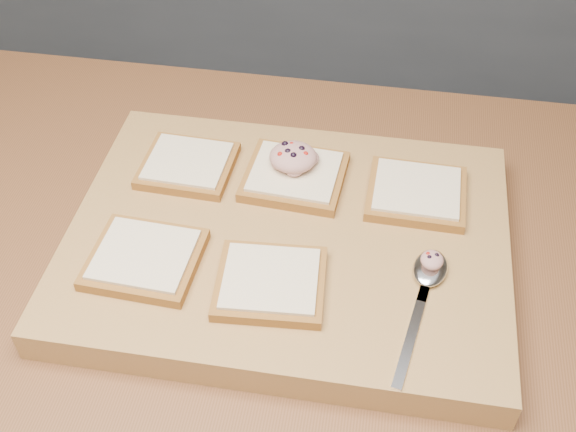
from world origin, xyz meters
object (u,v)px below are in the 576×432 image
object	(u,v)px
tuna_salad_dollop	(293,157)
cutting_board	(288,243)
bread_far_center	(295,176)
spoon	(428,277)

from	to	relation	value
tuna_salad_dollop	cutting_board	bearing A→B (deg)	-84.23
cutting_board	bread_far_center	distance (m)	0.10
bread_far_center	spoon	distance (m)	0.23
cutting_board	tuna_salad_dollop	world-z (taller)	tuna_salad_dollop
bread_far_center	spoon	world-z (taller)	bread_far_center
cutting_board	tuna_salad_dollop	xyz separation A→B (m)	(-0.01, 0.10, 0.05)
tuna_salad_dollop	spoon	xyz separation A→B (m)	(0.18, -0.16, -0.03)
bread_far_center	tuna_salad_dollop	bearing A→B (deg)	111.90
cutting_board	spoon	size ratio (longest dim) A/B	2.71
tuna_salad_dollop	bread_far_center	bearing A→B (deg)	-68.10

